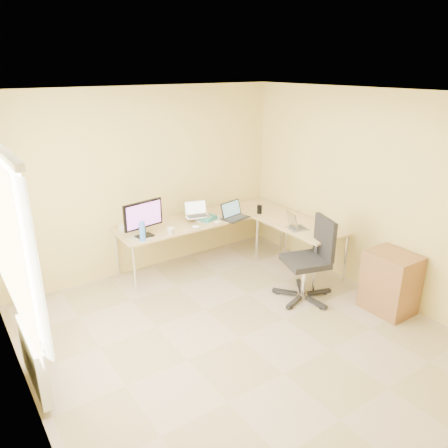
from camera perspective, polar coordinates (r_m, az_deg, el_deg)
floor at (r=4.96m, az=2.10°, el=-14.81°), size 4.50×4.50×0.00m
ceiling at (r=4.06m, az=2.58°, el=16.76°), size 4.50×4.50×0.00m
wall_back at (r=6.20m, az=-10.34°, el=5.50°), size 4.50×0.00×4.50m
wall_left at (r=3.60m, az=-25.75°, el=-7.40°), size 0.00×4.50×4.50m
wall_right at (r=5.79m, az=19.19°, el=3.64°), size 0.00×4.50×4.50m
desk_main at (r=6.49m, az=-2.51°, el=-2.24°), size 2.65×0.70×0.73m
desk_return at (r=6.33m, az=9.91°, el=-3.13°), size 0.70×1.30×0.73m
monitor at (r=5.67m, az=-10.61°, el=0.64°), size 0.59×0.27×0.49m
book_stack at (r=6.30m, az=-2.75°, el=0.90°), size 0.35×0.40×0.06m
laptop_center at (r=6.21m, az=-3.57°, el=1.93°), size 0.40×0.34×0.22m
laptop_black at (r=6.29m, az=1.55°, el=1.80°), size 0.44×0.36×0.25m
keyboard at (r=6.30m, az=-2.12°, el=0.72°), size 0.41×0.16×0.02m
mouse at (r=6.12m, az=-0.90°, el=0.26°), size 0.13×0.10×0.04m
mug at (r=5.76m, az=-7.07°, el=-0.94°), size 0.13×0.13×0.09m
cd_stack at (r=5.95m, az=-3.76°, el=-0.48°), size 0.13×0.13×0.03m
water_bottle at (r=5.57m, az=-10.76°, el=-0.98°), size 0.09×0.09×0.26m
papers at (r=5.71m, az=-11.14°, el=-1.85°), size 0.30×0.34×0.01m
white_box at (r=6.03m, az=-12.67°, el=-0.38°), size 0.25×0.20×0.08m
desk_fan at (r=6.02m, az=-12.36°, el=0.54°), size 0.24×0.24×0.27m
black_cup at (r=6.55m, az=4.71°, el=1.94°), size 0.09×0.09×0.13m
laptop_return at (r=5.98m, az=9.79°, el=0.30°), size 0.35×0.30×0.20m
office_chair at (r=5.56m, az=10.67°, el=-5.08°), size 0.82×0.82×1.09m
cabinet at (r=5.64m, az=21.13°, el=-7.37°), size 0.47×0.58×0.79m
radiator at (r=4.43m, az=-23.86°, el=-16.09°), size 0.09×0.80×0.55m
window at (r=3.87m, az=-26.64°, el=-1.55°), size 0.10×1.80×1.40m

